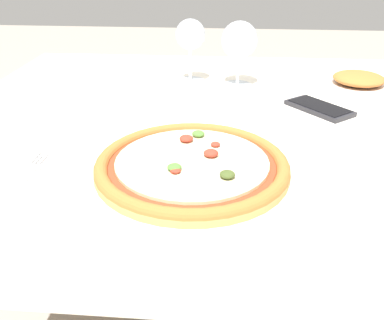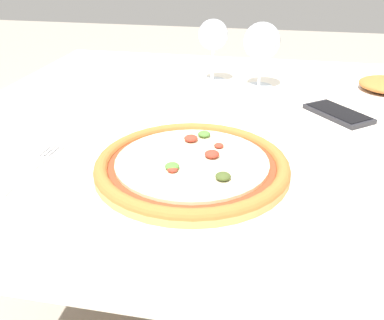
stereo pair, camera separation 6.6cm
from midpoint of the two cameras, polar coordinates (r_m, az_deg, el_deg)
name	(u,v)px [view 2 (the right image)]	position (r m, az deg, el deg)	size (l,w,h in m)	color
dining_table	(250,157)	(0.93, 9.72, 0.34)	(1.26, 1.06, 0.72)	brown
pizza_plate	(192,167)	(0.67, 2.84, -1.04)	(0.33, 0.33, 0.04)	white
fork	(34,167)	(0.74, -17.99, -0.94)	(0.03, 0.17, 0.00)	silver
wine_glass_far_left	(213,37)	(1.12, 4.60, 15.99)	(0.07, 0.07, 0.16)	silver
wine_glass_far_right	(260,42)	(1.09, 10.82, 15.13)	(0.09, 0.09, 0.16)	silver
cell_phone	(338,113)	(0.97, 20.79, 5.79)	(0.15, 0.16, 0.01)	#232328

